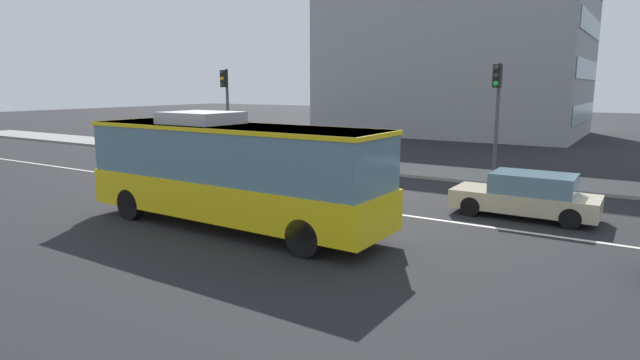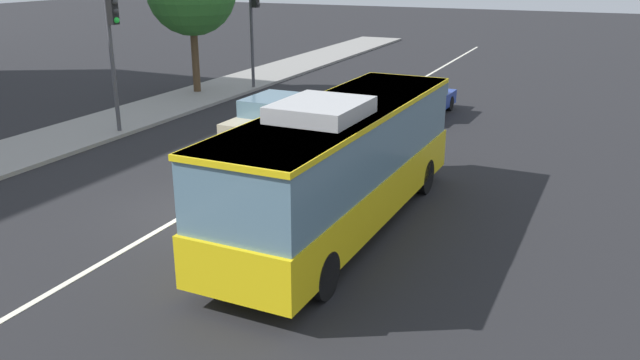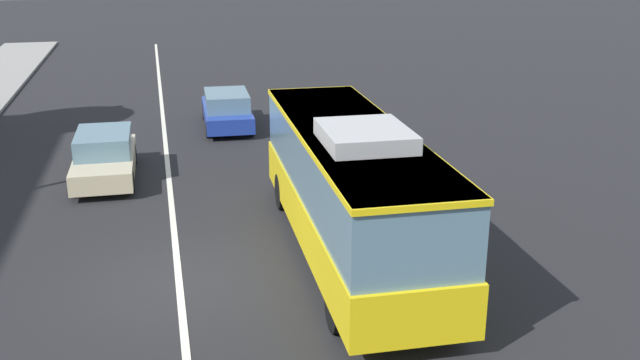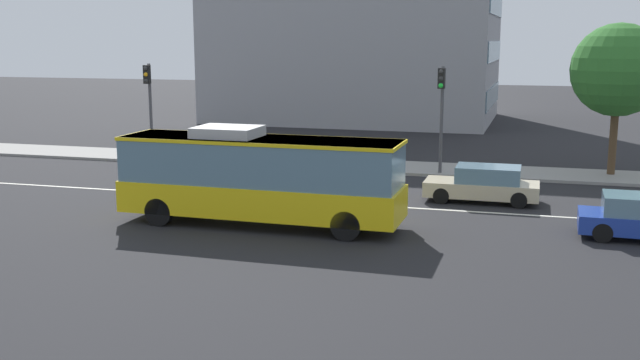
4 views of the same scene
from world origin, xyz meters
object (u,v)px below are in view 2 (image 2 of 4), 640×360
at_px(sedan_beige, 271,116).
at_px(traffic_light_near_corner, 113,41).
at_px(transit_bus, 342,159).
at_px(traffic_light_far_corner, 254,20).
at_px(sedan_blue, 422,99).

xyz_separation_m(sedan_beige, traffic_light_near_corner, (-2.37, 5.25, 2.84)).
distance_m(transit_bus, traffic_light_far_corner, 18.74).
xyz_separation_m(sedan_beige, traffic_light_far_corner, (7.67, 5.07, 2.84)).
xyz_separation_m(transit_bus, traffic_light_near_corner, (4.97, 11.26, 1.75)).
distance_m(transit_bus, sedan_blue, 13.03).
distance_m(sedan_beige, sedan_blue, 7.09).
bearing_deg(sedan_blue, transit_bus, -171.10).
relative_size(sedan_beige, traffic_light_near_corner, 0.87).
height_order(sedan_beige, traffic_light_near_corner, traffic_light_near_corner).
bearing_deg(traffic_light_near_corner, traffic_light_far_corner, 93.60).
height_order(sedan_blue, traffic_light_near_corner, traffic_light_near_corner).
bearing_deg(sedan_blue, sedan_beige, 143.25).
bearing_deg(sedan_beige, sedan_blue, 141.94).
bearing_deg(traffic_light_near_corner, transit_bus, -19.18).
bearing_deg(traffic_light_far_corner, sedan_beige, -55.26).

